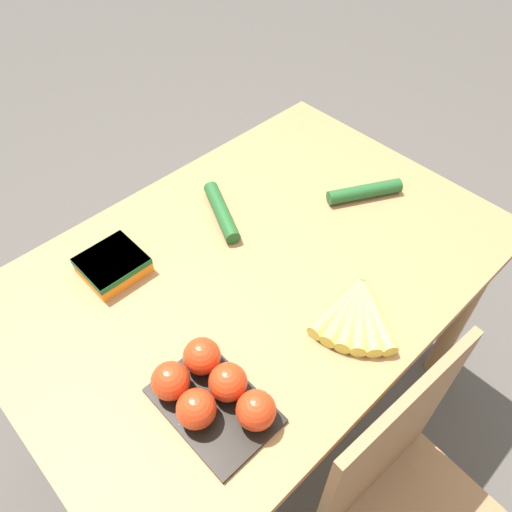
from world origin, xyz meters
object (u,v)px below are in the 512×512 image
(tomato_pack, at_px, (211,390))
(carrot_bag, at_px, (112,264))
(banana_bunch, at_px, (356,315))
(cucumber_near, at_px, (365,192))
(cucumber_far, at_px, (221,212))

(tomato_pack, height_order, carrot_bag, tomato_pack)
(banana_bunch, height_order, carrot_bag, carrot_bag)
(tomato_pack, bearing_deg, cucumber_near, -166.48)
(carrot_bag, bearing_deg, cucumber_near, 158.96)
(banana_bunch, xyz_separation_m, tomato_pack, (0.37, -0.08, 0.02))
(carrot_bag, bearing_deg, tomato_pack, 84.02)
(cucumber_near, distance_m, cucumber_far, 0.41)
(tomato_pack, relative_size, cucumber_near, 1.20)
(tomato_pack, xyz_separation_m, cucumber_near, (-0.72, -0.17, -0.02))
(cucumber_near, bearing_deg, carrot_bag, -21.04)
(carrot_bag, xyz_separation_m, cucumber_far, (-0.32, 0.04, -0.01))
(tomato_pack, relative_size, carrot_bag, 1.74)
(carrot_bag, bearing_deg, banana_bunch, 122.45)
(banana_bunch, xyz_separation_m, carrot_bag, (0.33, -0.51, 0.01))
(banana_bunch, relative_size, carrot_bag, 1.38)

